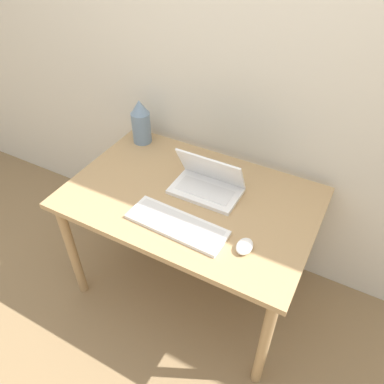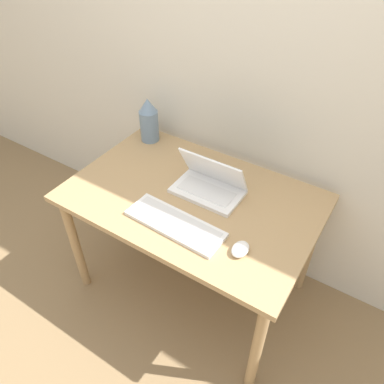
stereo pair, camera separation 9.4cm
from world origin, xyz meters
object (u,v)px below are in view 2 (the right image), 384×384
Objects in this scene: laptop at (210,184)px; mouse at (240,249)px; keyboard at (175,223)px; vase at (149,120)px.

mouse is (0.31, -0.27, -0.03)m from laptop.
laptop reaches higher than keyboard.
laptop is 3.48× the size of mouse.
vase reaches higher than mouse.
mouse is (0.31, 0.02, 0.01)m from keyboard.
vase is (-0.53, 0.22, 0.08)m from laptop.
vase is (-0.83, 0.48, 0.11)m from mouse.
laptop is at bearing -22.20° from vase.
mouse is at bearing 3.19° from keyboard.
laptop is 0.72× the size of keyboard.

